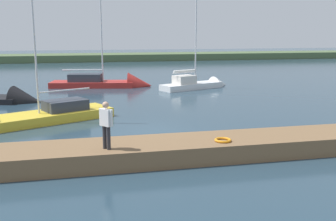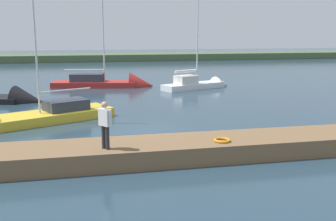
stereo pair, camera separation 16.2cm
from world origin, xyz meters
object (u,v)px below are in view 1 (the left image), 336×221
at_px(sailboat_far_right, 111,85).
at_px(sailboat_near_dock, 199,86).
at_px(life_ring_buoy, 223,140).
at_px(person_on_dock, 106,122).
at_px(sailboat_inner_slip, 20,122).

distance_m(sailboat_far_right, sailboat_near_dock, 8.19).
relative_size(life_ring_buoy, sailboat_far_right, 0.07).
bearing_deg(person_on_dock, sailboat_near_dock, -155.14).
relative_size(sailboat_far_right, sailboat_near_dock, 1.11).
xyz_separation_m(sailboat_far_right, sailboat_near_dock, (-7.76, 2.63, 0.02)).
distance_m(life_ring_buoy, sailboat_far_right, 22.46).
bearing_deg(sailboat_near_dock, sailboat_far_right, 138.49).
bearing_deg(sailboat_near_dock, person_on_dock, -138.89).
bearing_deg(sailboat_far_right, life_ring_buoy, -72.29).
xyz_separation_m(sailboat_inner_slip, sailboat_near_dock, (-13.76, -11.79, 0.05)).
bearing_deg(sailboat_near_dock, sailboat_inner_slip, -162.20).
xyz_separation_m(sailboat_far_right, sailboat_inner_slip, (6.00, 14.42, -0.04)).
bearing_deg(person_on_dock, sailboat_inner_slip, -101.71).
distance_m(life_ring_buoy, sailboat_near_dock, 20.35).
relative_size(life_ring_buoy, sailboat_near_dock, 0.07).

